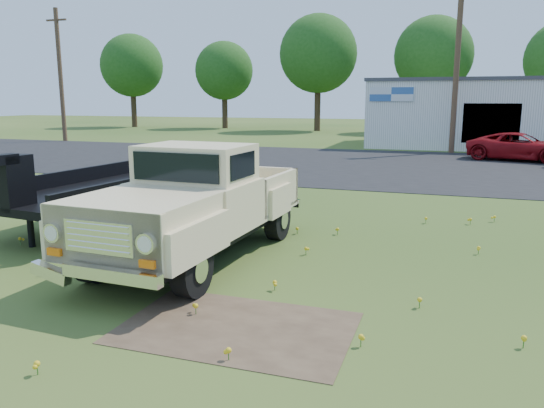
{
  "coord_description": "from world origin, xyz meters",
  "views": [
    {
      "loc": [
        4.02,
        -9.0,
        2.95
      ],
      "look_at": [
        0.63,
        1.0,
        0.85
      ],
      "focal_mm": 35.0,
      "sensor_mm": 36.0,
      "label": 1
    }
  ],
  "objects": [
    {
      "name": "dirt_patch_a",
      "position": [
        1.5,
        -3.0,
        0.0
      ],
      "size": [
        3.0,
        2.0,
        0.01
      ],
      "primitive_type": "cube",
      "color": "#473526",
      "rests_on": "ground"
    },
    {
      "name": "utility_pole_mid",
      "position": [
        4.0,
        22.0,
        4.6
      ],
      "size": [
        1.6,
        0.3,
        9.0
      ],
      "color": "#4E3724",
      "rests_on": "ground"
    },
    {
      "name": "dirt_patch_b",
      "position": [
        -2.0,
        3.5,
        0.0
      ],
      "size": [
        2.2,
        1.6,
        0.01
      ],
      "primitive_type": "cube",
      "color": "#473526",
      "rests_on": "ground"
    },
    {
      "name": "asphalt_lot",
      "position": [
        0.0,
        15.0,
        0.0
      ],
      "size": [
        90.0,
        14.0,
        0.02
      ],
      "primitive_type": "cube",
      "color": "black",
      "rests_on": "ground"
    },
    {
      "name": "treeline_d",
      "position": [
        2.0,
        40.5,
        6.62
      ],
      "size": [
        6.72,
        6.72,
        10.0
      ],
      "color": "#372719",
      "rests_on": "ground"
    },
    {
      "name": "treeline_a",
      "position": [
        -28.0,
        40.0,
        6.3
      ],
      "size": [
        6.4,
        6.4,
        9.52
      ],
      "color": "#372719",
      "rests_on": "ground"
    },
    {
      "name": "ground",
      "position": [
        0.0,
        0.0,
        0.0
      ],
      "size": [
        140.0,
        140.0,
        0.0
      ],
      "primitive_type": "plane",
      "color": "#2A4716",
      "rests_on": "ground"
    },
    {
      "name": "flatbed_trailer",
      "position": [
        -3.64,
        1.93,
        0.97
      ],
      "size": [
        3.09,
        7.3,
        1.93
      ],
      "primitive_type": null,
      "rotation": [
        0.0,
        0.0,
        -0.1
      ],
      "color": "black",
      "rests_on": "ground"
    },
    {
      "name": "vintage_pickup_truck",
      "position": [
        -0.38,
        -0.33,
        1.07
      ],
      "size": [
        2.57,
        6.01,
        2.14
      ],
      "primitive_type": null,
      "rotation": [
        0.0,
        0.0,
        -0.05
      ],
      "color": "#CBBC88",
      "rests_on": "ground"
    },
    {
      "name": "commercial_building",
      "position": [
        6.0,
        26.99,
        2.1
      ],
      "size": [
        14.2,
        8.2,
        4.15
      ],
      "color": "beige",
      "rests_on": "ground"
    },
    {
      "name": "red_pickup",
      "position": [
        7.14,
        19.02,
        0.66
      ],
      "size": [
        5.18,
        3.32,
        1.33
      ],
      "primitive_type": "imported",
      "rotation": [
        0.0,
        0.0,
        1.32
      ],
      "color": "maroon",
      "rests_on": "ground"
    },
    {
      "name": "treeline_b",
      "position": [
        -18.0,
        41.0,
        5.67
      ],
      "size": [
        5.76,
        5.76,
        8.57
      ],
      "color": "#372719",
      "rests_on": "ground"
    },
    {
      "name": "treeline_c",
      "position": [
        -8.0,
        39.5,
        6.93
      ],
      "size": [
        7.04,
        7.04,
        10.47
      ],
      "color": "#372719",
      "rests_on": "ground"
    },
    {
      "name": "utility_pole_west",
      "position": [
        -22.0,
        22.0,
        4.6
      ],
      "size": [
        1.6,
        0.3,
        9.0
      ],
      "color": "#4E3724",
      "rests_on": "ground"
    }
  ]
}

